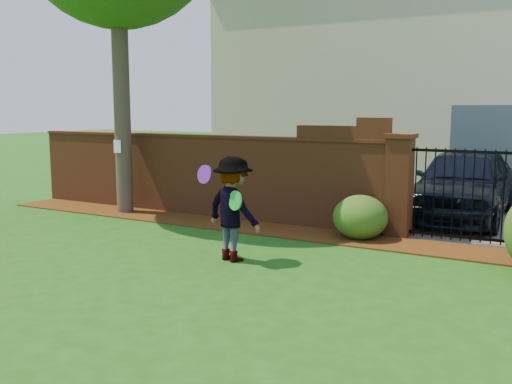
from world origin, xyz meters
The scene contains 13 objects.
ground centered at (0.00, 0.00, -0.01)m, with size 80.00×80.00×0.01m, color #1A4F13.
mulch_bed centered at (-0.95, 3.34, 0.01)m, with size 11.10×1.08×0.03m, color #3D210B.
brick_wall centered at (-2.01, 4.00, 0.93)m, with size 8.70×0.31×2.16m.
pillar_left centered at (2.40, 4.00, 0.96)m, with size 0.50×0.50×1.88m.
iron_gate centered at (3.50, 4.00, 0.85)m, with size 1.78×0.03×1.60m.
driveway centered at (3.50, 8.00, 0.01)m, with size 3.20×8.00×0.01m, color slate.
house centered at (1.00, 12.00, 3.16)m, with size 12.40×6.40×6.30m.
car centered at (3.12, 6.12, 0.76)m, with size 1.79×4.45×1.51m, color black.
paper_notice centered at (-3.60, 3.21, 1.50)m, with size 0.20×0.01×0.28m, color white.
shrub_left centered at (1.87, 3.46, 0.40)m, with size 0.98×0.98×0.80m, color #225319.
man centered at (0.63, 1.10, 0.80)m, with size 1.04×0.60×1.61m, color gray.
frisbee_purple centered at (0.18, 1.04, 1.32)m, with size 0.29×0.29×0.03m, color #6B1EBD.
frisbee_green centered at (0.81, 0.91, 0.98)m, with size 0.30×0.30×0.03m, color green.
Camera 1 is at (5.18, -6.23, 2.34)m, focal length 40.32 mm.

